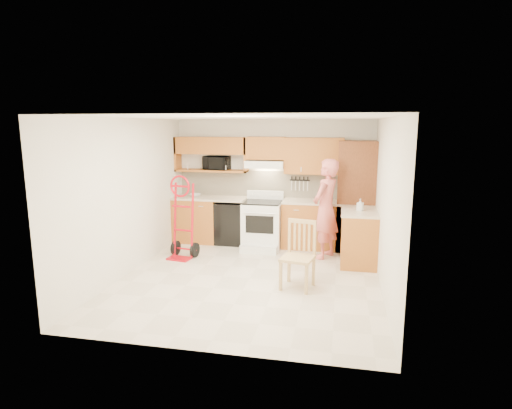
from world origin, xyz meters
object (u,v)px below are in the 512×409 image
(microwave, at_px, (217,163))
(hand_truck, at_px, (181,221))
(person, at_px, (326,209))
(dining_chair, at_px, (298,256))
(range, at_px, (262,221))

(microwave, distance_m, hand_truck, 1.63)
(person, relative_size, dining_chair, 1.80)
(microwave, height_order, dining_chair, microwave)
(microwave, distance_m, range, 1.54)
(person, bearing_deg, hand_truck, -53.27)
(hand_truck, bearing_deg, range, 43.08)
(microwave, relative_size, person, 0.28)
(range, bearing_deg, dining_chair, -65.02)
(microwave, relative_size, range, 0.46)
(range, distance_m, person, 1.32)
(hand_truck, bearing_deg, person, 21.33)
(microwave, distance_m, person, 2.48)
(range, relative_size, dining_chair, 1.09)
(range, bearing_deg, hand_truck, -145.99)
(microwave, bearing_deg, hand_truck, -95.95)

